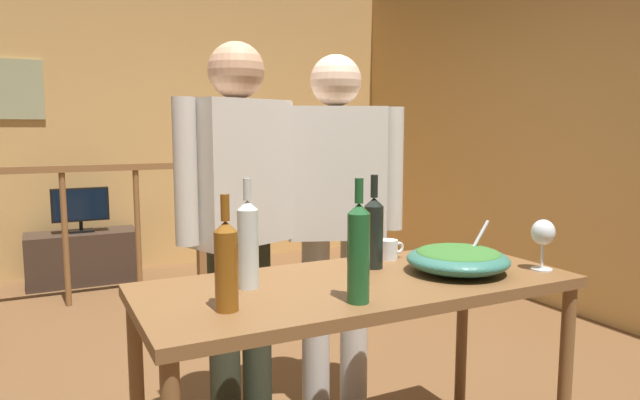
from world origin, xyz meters
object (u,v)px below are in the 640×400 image
Objects in this scene: serving_table at (359,304)px; wine_bottle_clear at (248,243)px; flat_screen_tv at (80,206)px; mug_white at (389,250)px; wine_glass at (543,234)px; wine_bottle_dark at (374,231)px; framed_picture at (3,89)px; stair_railing at (91,215)px; tv_console at (83,257)px; wine_bottle_amber at (226,264)px; salad_bowl at (458,258)px; wine_bottle_green at (359,251)px; person_standing_right at (335,203)px; person_standing_left at (239,206)px.

wine_bottle_clear is (-0.38, 0.08, 0.24)m from serving_table.
wine_bottle_clear is at bearing -85.31° from flat_screen_tv.
mug_white is at bearing -74.32° from flat_screen_tv.
wine_bottle_dark is at bearing 150.36° from wine_glass.
framed_picture reaches higher than stair_railing.
tv_console is 2.64× the size of wine_bottle_amber.
salad_bowl is at bearing -68.23° from framed_picture.
wine_bottle_amber is (-0.51, -0.12, 0.22)m from serving_table.
wine_bottle_amber is at bearing 164.83° from wine_bottle_green.
wine_bottle_clear is 0.96× the size of wine_bottle_green.
framed_picture is 4.08m from wine_bottle_amber.
wine_bottle_clear is (-0.76, 0.15, 0.10)m from salad_bowl.
serving_table is at bearing 165.17° from wine_glass.
framed_picture is 3.60m from person_standing_right.
framed_picture is 4.29m from salad_bowl.
wine_bottle_dark reaches higher than stair_railing.
person_standing_left is at bearing -81.74° from tv_console.
mug_white is at bearing 23.18° from wine_bottle_amber.
salad_bowl is at bearing -10.00° from serving_table.
flat_screen_tv is at bearing 98.01° from wine_bottle_green.
tv_console is at bearing -28.90° from framed_picture.
wine_bottle_dark is 0.49m from person_standing_right.
wine_bottle_green is at bearing -127.93° from wine_bottle_dark.
wine_bottle_green is 1.07× the size of wine_bottle_dark.
serving_table is 4.15× the size of wine_bottle_clear.
wine_bottle_dark reaches higher than serving_table.
wine_bottle_green reaches higher than wine_bottle_dark.
framed_picture is 4.26m from wine_bottle_green.
wine_bottle_amber is at bearing -80.37° from framed_picture.
stair_railing is at bearing -101.36° from person_standing_left.
flat_screen_tv is 3.66m from wine_bottle_amber.
wine_glass is 1.21m from person_standing_left.
mug_white is 0.07× the size of person_standing_left.
person_standing_right is (-0.45, 0.79, 0.05)m from wine_glass.
wine_bottle_green is 0.61m from mug_white.
mug_white is at bearing 39.16° from serving_table.
tv_console is 3.08m from person_standing_left.
wine_bottle_dark is (0.51, 0.05, -0.01)m from wine_bottle_clear.
stair_railing is 0.81m from tv_console.
framed_picture is 3.21× the size of wine_glass.
mug_white reaches higher than tv_console.
stair_railing is 2.88m from wine_bottle_dark.
salad_bowl is (1.56, -3.92, -0.80)m from framed_picture.
person_standing_left reaches higher than flat_screen_tv.
framed_picture reaches higher than person_standing_right.
person_standing_right is at bearing 69.21° from serving_table.
wine_bottle_dark is (-0.54, 0.31, 0.01)m from wine_glass.
mug_white reaches higher than flat_screen_tv.
wine_bottle_amber reaches higher than serving_table.
wine_bottle_clear is at bearing -85.35° from tv_console.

